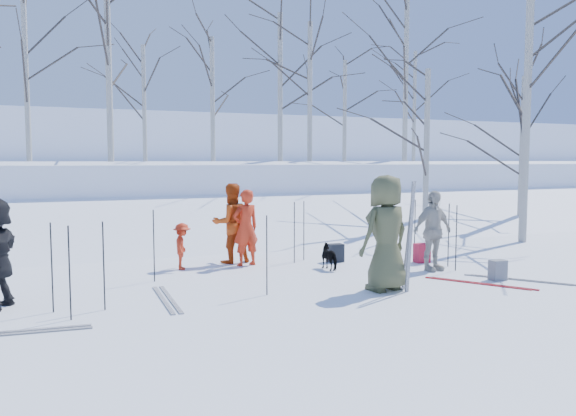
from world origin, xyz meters
name	(u,v)px	position (x,y,z in m)	size (l,w,h in m)	color
ground	(320,288)	(0.00, 0.00, 0.00)	(120.00, 120.00, 0.00)	white
snow_ramp	(216,233)	(0.00, 7.00, 0.15)	(70.00, 9.50, 1.40)	white
snow_plateau	(158,188)	(0.00, 17.00, 1.00)	(70.00, 18.00, 2.20)	white
far_hill	(114,163)	(0.00, 38.00, 2.00)	(90.00, 30.00, 6.00)	white
skier_olive_center	(386,233)	(0.97, -0.57, 1.00)	(0.98, 0.64, 2.00)	#44462A
skier_red_north	(246,228)	(-0.54, 2.56, 0.81)	(0.59, 0.39, 1.63)	red
skier_redor_behind	(231,223)	(-0.73, 3.00, 0.87)	(0.85, 0.66, 1.74)	#B13C0D
skier_red_seated	(182,246)	(-1.89, 2.64, 0.48)	(0.62, 0.36, 0.96)	red
skier_cream_east	(433,231)	(2.80, 0.58, 0.82)	(0.96, 0.40, 1.63)	beige
dog	(331,257)	(0.95, 1.49, 0.26)	(0.28, 0.62, 0.53)	black
upright_ski_left	(410,237)	(1.26, -0.87, 0.95)	(0.07, 0.02, 1.90)	silver
upright_ski_right	(409,236)	(1.31, -0.74, 0.95)	(0.07, 0.02, 1.90)	silver
ski_pair_a	(520,280)	(3.74, -0.83, 0.01)	(1.33, 1.62, 0.02)	silver
ski_pair_b	(167,299)	(-2.65, 0.20, 0.01)	(0.23, 1.90, 0.02)	silver
ski_pair_c	(15,333)	(-4.80, -0.82, 0.01)	(1.91, 0.36, 0.02)	silver
ski_pair_d	(480,283)	(2.83, -0.79, 0.01)	(1.23, 1.69, 0.02)	#A3171B
ski_pole_a	(449,235)	(3.38, 0.81, 0.67)	(0.02, 0.02, 1.34)	black
ski_pole_b	(456,238)	(3.23, 0.38, 0.67)	(0.02, 0.02, 1.34)	black
ski_pole_c	(104,266)	(-3.62, -0.06, 0.67)	(0.02, 0.02, 1.34)	black
ski_pole_d	(52,268)	(-4.34, 0.09, 0.67)	(0.02, 0.02, 1.34)	black
ski_pole_e	(267,255)	(-1.04, -0.11, 0.67)	(0.02, 0.02, 1.34)	black
ski_pole_f	(70,273)	(-4.11, -0.43, 0.67)	(0.02, 0.02, 1.34)	black
ski_pole_g	(304,231)	(0.86, 2.66, 0.67)	(0.02, 0.02, 1.34)	black
ski_pole_h	(154,246)	(-2.61, 1.67, 0.67)	(0.02, 0.02, 1.34)	black
ski_pole_i	(415,229)	(3.39, 2.04, 0.67)	(0.02, 0.02, 1.34)	black
ski_pole_j	(294,233)	(0.53, 2.43, 0.67)	(0.02, 0.02, 1.34)	black
backpack_red	(422,253)	(3.16, 1.42, 0.21)	(0.32, 0.22, 0.42)	#AC1A30
backpack_grey	(498,270)	(3.37, -0.66, 0.19)	(0.30, 0.20, 0.38)	slate
backpack_dark	(335,253)	(1.42, 2.20, 0.20)	(0.34, 0.24, 0.40)	black
birch_plateau_b	(280,88)	(3.81, 11.57, 5.02)	(4.55, 4.55, 5.65)	silver
birch_plateau_c	(406,75)	(9.67, 11.78, 5.88)	(5.76, 5.76, 7.36)	silver
birch_plateau_e	(144,104)	(-0.71, 15.82, 4.65)	(4.03, 4.03, 4.89)	silver
birch_plateau_f	(212,100)	(1.44, 12.70, 4.59)	(3.95, 3.95, 4.78)	silver
birch_plateau_g	(310,92)	(4.58, 10.49, 4.77)	(4.20, 4.20, 5.14)	silver
birch_plateau_h	(345,111)	(6.99, 12.25, 4.29)	(3.53, 3.53, 4.19)	silver
birch_plateau_i	(108,58)	(-2.58, 10.35, 5.52)	(5.24, 5.24, 6.63)	silver
birch_plateau_j	(26,80)	(-5.10, 12.83, 5.00)	(4.52, 4.52, 5.59)	silver
birch_plateau_k	(414,107)	(12.74, 15.52, 4.98)	(4.49, 4.49, 5.56)	silver
birch_edge_b	(527,114)	(7.58, 2.96, 3.49)	(5.49, 5.49, 6.99)	silver
birch_edge_c	(522,153)	(9.98, 5.46, 2.50)	(4.10, 4.10, 4.99)	silver
birch_edge_e	(426,152)	(6.27, 5.58, 2.50)	(4.11, 4.11, 5.01)	silver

